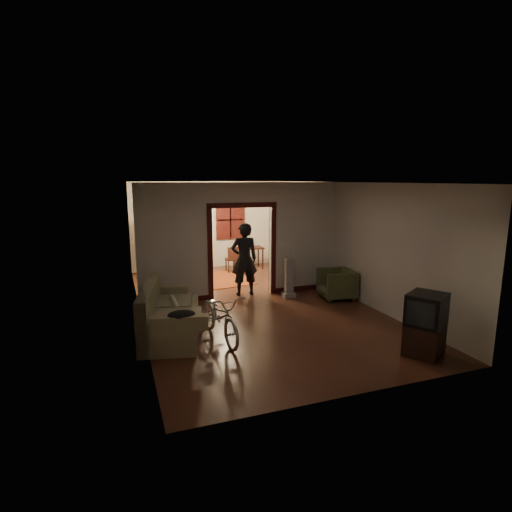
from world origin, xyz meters
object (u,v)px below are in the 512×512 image
armchair (337,284)px  desk (248,258)px  sofa (171,309)px  locker (169,246)px  bicycle (220,316)px  person (244,259)px

armchair → desk: size_ratio=0.85×
sofa → locker: 5.10m
bicycle → desk: bearing=59.3°
armchair → desk: bearing=-157.4°
sofa → desk: sofa is taller
bicycle → locker: (-0.16, 5.57, 0.42)m
bicycle → armchair: (3.30, 1.49, -0.08)m
bicycle → armchair: 3.63m
bicycle → armchair: bearing=17.2°
bicycle → desk: 5.79m
person → locker: bearing=-60.0°
sofa → person: (2.09, 2.04, 0.42)m
person → desk: bearing=-106.1°
sofa → person: size_ratio=1.17×
bicycle → person: person is taller
bicycle → sofa: bearing=139.6°
bicycle → locker: 5.58m
sofa → bicycle: bearing=-20.9°
armchair → locker: size_ratio=0.47×
locker → armchair: bearing=-65.6°
sofa → armchair: sofa is taller
sofa → locker: (0.64, 5.04, 0.37)m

